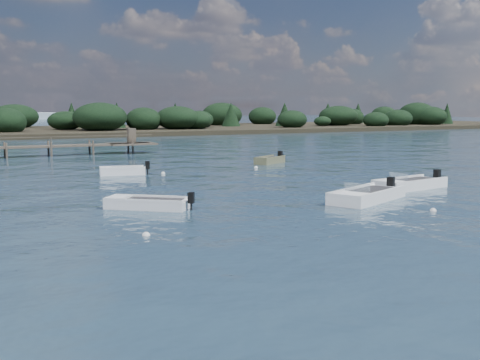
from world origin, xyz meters
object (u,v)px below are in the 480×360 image
tender_far_white (122,173)px  dinghy_mid_white_a (367,198)px  dinghy_mid_white_b (410,186)px  tender_far_grey_b (270,161)px  dinghy_mid_grey (148,205)px

tender_far_white → dinghy_mid_white_a: bearing=-65.1°
dinghy_mid_white_b → tender_far_grey_b: size_ratio=1.54×
tender_far_grey_b → dinghy_mid_grey: (-17.35, -17.81, -0.03)m
dinghy_mid_grey → tender_far_grey_b: bearing=45.8°
dinghy_mid_white_a → tender_far_white: dinghy_mid_white_a is taller
tender_far_grey_b → dinghy_mid_grey: bearing=-134.2°
tender_far_grey_b → dinghy_mid_white_a: 21.73m
tender_far_grey_b → tender_far_white: 14.58m
tender_far_grey_b → tender_far_white: bearing=-169.0°
dinghy_mid_white_b → dinghy_mid_white_a: 6.02m
dinghy_mid_white_a → tender_far_white: (-8.39, 18.11, 0.00)m
dinghy_mid_white_a → dinghy_mid_grey: bearing=164.8°
dinghy_mid_white_a → tender_far_grey_b: bearing=74.2°
tender_far_white → dinghy_mid_grey: bearing=-101.4°
dinghy_mid_white_b → dinghy_mid_grey: bearing=178.3°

